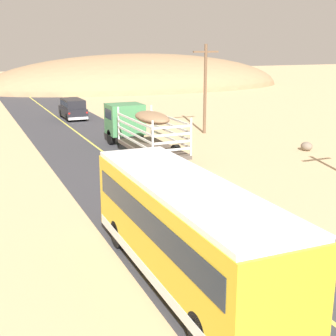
% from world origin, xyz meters
% --- Properties ---
extents(ground_plane, '(240.00, 240.00, 0.00)m').
position_xyz_m(ground_plane, '(0.00, 0.00, 0.00)').
color(ground_plane, tan).
extents(road_surface, '(8.00, 120.00, 0.02)m').
position_xyz_m(road_surface, '(0.00, 0.00, 0.01)').
color(road_surface, '#38383D').
rests_on(road_surface, ground).
extents(road_centre_line, '(0.16, 117.60, 0.00)m').
position_xyz_m(road_centre_line, '(0.00, 0.00, 0.02)').
color(road_centre_line, '#D8CC4C').
rests_on(road_centre_line, road_surface).
extents(livestock_truck, '(2.53, 9.70, 3.02)m').
position_xyz_m(livestock_truck, '(2.30, 19.37, 1.79)').
color(livestock_truck, '#3F7F4C').
rests_on(livestock_truck, road_surface).
extents(bus, '(2.54, 10.00, 3.21)m').
position_xyz_m(bus, '(-2.63, 0.86, 1.75)').
color(bus, gold).
rests_on(bus, road_surface).
extents(car_far, '(1.90, 4.62, 1.93)m').
position_xyz_m(car_far, '(1.32, 34.63, 1.09)').
color(car_far, black).
rests_on(car_far, road_surface).
extents(power_pole_mid, '(2.20, 0.24, 7.11)m').
position_xyz_m(power_pole_mid, '(9.57, 22.92, 3.84)').
color(power_pole_mid, brown).
rests_on(power_pole_mid, ground).
extents(boulder_near_shoulder, '(0.72, 0.88, 0.61)m').
position_xyz_m(boulder_near_shoulder, '(13.00, 14.32, 0.31)').
color(boulder_near_shoulder, '#756656').
rests_on(boulder_near_shoulder, ground).
extents(distant_hill, '(50.87, 24.80, 10.98)m').
position_xyz_m(distant_hill, '(18.93, 63.94, 0.00)').
color(distant_hill, '#957553').
rests_on(distant_hill, ground).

